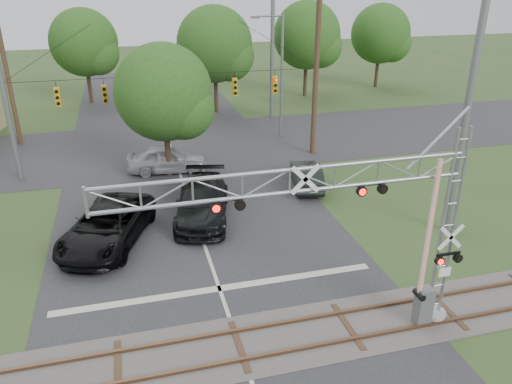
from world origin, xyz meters
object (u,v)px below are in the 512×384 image
object	(u,v)px
crossing_gantry	(356,219)
traffic_signal_span	(186,79)
car_dark	(202,201)
streetlight	(279,71)
sedan_silver	(167,159)
pickup_black	(107,226)

from	to	relation	value
crossing_gantry	traffic_signal_span	world-z (taller)	traffic_signal_span
car_dark	streetlight	size ratio (longest dim) A/B	0.69
traffic_signal_span	crossing_gantry	bearing A→B (deg)	-81.15
sedan_silver	streetlight	xyz separation A→B (m)	(8.94, 5.10, 4.22)
crossing_gantry	pickup_black	distance (m)	12.55
crossing_gantry	streetlight	distance (m)	22.96
sedan_silver	traffic_signal_span	bearing A→B (deg)	-51.48
crossing_gantry	sedan_silver	distance (m)	18.34
sedan_silver	car_dark	bearing A→B (deg)	-164.20
traffic_signal_span	sedan_silver	distance (m)	5.10
car_dark	streetlight	distance (m)	15.04
traffic_signal_span	pickup_black	world-z (taller)	traffic_signal_span
crossing_gantry	sedan_silver	bearing A→B (deg)	104.24
traffic_signal_span	streetlight	size ratio (longest dim) A/B	2.14
pickup_black	streetlight	size ratio (longest dim) A/B	0.71
traffic_signal_span	car_dark	distance (m)	9.27
pickup_black	car_dark	size ratio (longest dim) A/B	1.03
pickup_black	sedan_silver	xyz separation A→B (m)	(3.63, 8.51, -0.05)
crossing_gantry	sedan_silver	size ratio (longest dim) A/B	2.40
traffic_signal_span	pickup_black	size ratio (longest dim) A/B	3.01
crossing_gantry	traffic_signal_span	distance (m)	18.61
pickup_black	streetlight	bearing A→B (deg)	68.75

